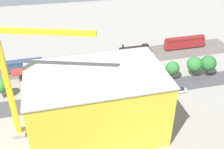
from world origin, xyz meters
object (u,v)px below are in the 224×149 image
(platform_canopy_near, at_px, (77,65))
(street_tree_5, at_px, (149,71))
(parked_car_2, at_px, (139,95))
(construction_building, at_px, (97,104))
(locomotive, at_px, (136,49))
(parked_car_4, at_px, (95,100))
(parked_car_5, at_px, (74,103))
(traffic_light, at_px, (98,79))
(street_tree_0, at_px, (173,68))
(street_tree_4, at_px, (195,64))
(tower_crane, at_px, (16,76))
(box_truck_0, at_px, (114,90))
(box_truck_2, at_px, (91,94))
(street_tree_1, at_px, (208,63))
(parked_car_3, at_px, (116,97))
(freight_coach_far, at_px, (22,65))
(parked_car_0, at_px, (180,91))
(parked_car_1, at_px, (162,93))
(box_truck_1, at_px, (109,90))
(street_tree_2, at_px, (45,81))
(passenger_coach, at_px, (185,42))
(street_tree_3, at_px, (1,86))

(platform_canopy_near, xyz_separation_m, street_tree_5, (-26.69, 11.38, 0.63))
(parked_car_2, height_order, construction_building, construction_building)
(locomotive, xyz_separation_m, parked_car_4, (23.80, 32.73, -0.98))
(parked_car_5, bearing_deg, platform_canopy_near, -98.45)
(parked_car_4, distance_m, traffic_light, 9.15)
(street_tree_0, distance_m, street_tree_4, 9.42)
(parked_car_2, bearing_deg, tower_crane, 17.60)
(box_truck_0, height_order, street_tree_5, street_tree_5)
(box_truck_2, bearing_deg, street_tree_1, -173.33)
(locomotive, height_order, traffic_light, traffic_light)
(locomotive, height_order, street_tree_4, street_tree_4)
(platform_canopy_near, bearing_deg, box_truck_0, 125.49)
(parked_car_3, bearing_deg, parked_car_2, 177.09)
(freight_coach_far, bearing_deg, street_tree_1, 166.36)
(parked_car_5, bearing_deg, parked_car_4, -178.75)
(street_tree_4, bearing_deg, parked_car_2, 20.71)
(street_tree_1, bearing_deg, parked_car_2, 15.60)
(parked_car_0, relative_size, parked_car_1, 0.99)
(street_tree_0, bearing_deg, freight_coach_far, -16.53)
(box_truck_1, xyz_separation_m, box_truck_2, (6.59, 0.73, -0.12))
(parked_car_2, bearing_deg, parked_car_1, 177.97)
(parked_car_3, relative_size, street_tree_5, 0.57)
(parked_car_3, bearing_deg, platform_canopy_near, -58.46)
(parked_car_3, xyz_separation_m, box_truck_2, (8.64, -2.55, 0.84))
(parked_car_0, height_order, parked_car_3, parked_car_0)
(parked_car_0, distance_m, box_truck_1, 26.39)
(parked_car_1, relative_size, street_tree_2, 0.57)
(locomotive, height_order, parked_car_0, locomotive)
(street_tree_4, bearing_deg, parked_car_1, 30.76)
(passenger_coach, height_order, tower_crane, tower_crane)
(parked_car_2, xyz_separation_m, box_truck_0, (8.52, -3.57, 0.91))
(construction_building, distance_m, box_truck_0, 20.92)
(street_tree_5, bearing_deg, box_truck_0, 19.55)
(box_truck_1, bearing_deg, parked_car_1, 168.04)
(street_tree_0, relative_size, street_tree_3, 1.02)
(platform_canopy_near, bearing_deg, freight_coach_far, -15.20)
(parked_car_2, bearing_deg, freight_coach_far, -31.76)
(street_tree_4, height_order, traffic_light, street_tree_4)
(parked_car_1, relative_size, street_tree_3, 0.63)
(street_tree_1, height_order, traffic_light, street_tree_1)
(construction_building, bearing_deg, street_tree_2, -57.22)
(locomotive, bearing_deg, parked_car_4, 53.97)
(parked_car_3, relative_size, box_truck_1, 0.50)
(traffic_light, bearing_deg, tower_crane, 40.34)
(parked_car_4, height_order, street_tree_3, street_tree_3)
(box_truck_0, bearing_deg, box_truck_1, -4.34)
(parked_car_2, height_order, street_tree_4, street_tree_4)
(parked_car_4, xyz_separation_m, parked_car_5, (7.37, 0.16, 0.08))
(street_tree_0, xyz_separation_m, street_tree_1, (-14.64, 0.40, 0.85))
(locomotive, relative_size, parked_car_4, 3.18)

